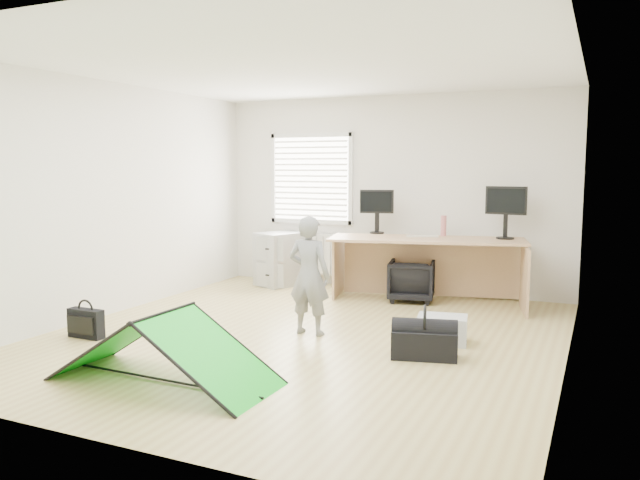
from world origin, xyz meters
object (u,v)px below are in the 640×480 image
at_px(desk, 426,271).
at_px(storage_crate, 442,329).
at_px(kite, 164,348).
at_px(person, 309,275).
at_px(office_chair, 411,281).
at_px(monitor_right, 506,220).
at_px(laptop_bag, 86,323).
at_px(filing_cabinet, 281,259).
at_px(thermos, 444,226).
at_px(duffel_bag, 424,344).
at_px(monitor_left, 377,217).

height_order(desk, storage_crate, desk).
bearing_deg(storage_crate, kite, -130.70).
bearing_deg(person, office_chair, -104.70).
distance_m(monitor_right, laptop_bag, 5.02).
distance_m(filing_cabinet, thermos, 2.44).
bearing_deg(duffel_bag, desk, 91.07).
height_order(thermos, person, person).
xyz_separation_m(thermos, storage_crate, (0.49, -2.05, -0.83)).
distance_m(filing_cabinet, office_chair, 2.07).
distance_m(desk, thermos, 0.66).
xyz_separation_m(office_chair, person, (-0.51, -1.98, 0.35)).
xyz_separation_m(monitor_left, office_chair, (0.56, -0.25, -0.78)).
height_order(thermos, office_chair, thermos).
bearing_deg(office_chair, desk, 159.80).
bearing_deg(person, duffel_bag, 166.96).
distance_m(person, duffel_bag, 1.42).
xyz_separation_m(thermos, kite, (-1.27, -4.10, -0.68)).
distance_m(monitor_right, thermos, 0.79).
xyz_separation_m(person, kite, (-0.43, -1.80, -0.33)).
xyz_separation_m(thermos, person, (-0.84, -2.30, -0.35)).
height_order(filing_cabinet, kite, filing_cabinet).
bearing_deg(kite, desk, 74.11).
xyz_separation_m(filing_cabinet, monitor_left, (1.49, -0.04, 0.66)).
relative_size(monitor_right, person, 0.41).
distance_m(monitor_right, person, 2.84).
bearing_deg(storage_crate, monitor_right, 81.89).
xyz_separation_m(office_chair, laptop_bag, (-2.51, -3.05, -0.12)).
relative_size(thermos, duffel_bag, 0.45).
height_order(filing_cabinet, storage_crate, filing_cabinet).
bearing_deg(thermos, monitor_right, -1.28).
bearing_deg(filing_cabinet, office_chair, 15.16).
distance_m(desk, laptop_bag, 4.06).
height_order(monitor_right, kite, monitor_right).
xyz_separation_m(monitor_left, duffel_bag, (1.35, -2.53, -0.92)).
xyz_separation_m(filing_cabinet, kite, (1.10, -4.06, -0.10)).
relative_size(kite, storage_crate, 3.85).
relative_size(office_chair, laptop_bag, 1.48).
xyz_separation_m(monitor_right, storage_crate, (-0.29, -2.03, -0.94)).
distance_m(filing_cabinet, kite, 4.21).
bearing_deg(duffel_bag, thermos, 86.35).
bearing_deg(filing_cabinet, storage_crate, -11.99).
xyz_separation_m(desk, duffel_bag, (0.59, -2.25, -0.29)).
relative_size(desk, duffel_bag, 4.15).
distance_m(person, kite, 1.88).
bearing_deg(office_chair, duffel_bag, 97.57).
bearing_deg(office_chair, person, 64.01).
bearing_deg(thermos, office_chair, -135.33).
distance_m(desk, office_chair, 0.25).
distance_m(desk, kite, 3.92).
height_order(person, storage_crate, person).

